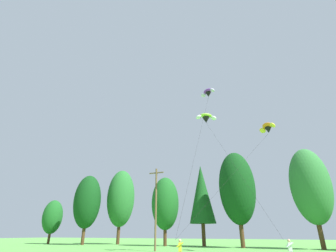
% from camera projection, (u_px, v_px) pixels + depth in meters
% --- Properties ---
extents(treeline_tree_a, '(4.26, 4.26, 9.10)m').
position_uv_depth(treeline_tree_a, '(52.00, 217.00, 56.62)').
color(treeline_tree_a, '#472D19').
rests_on(treeline_tree_a, ground_plane).
extents(treeline_tree_b, '(5.48, 5.48, 13.64)m').
position_uv_depth(treeline_tree_b, '(87.00, 201.00, 52.93)').
color(treeline_tree_b, '#472D19').
rests_on(treeline_tree_b, ground_plane).
extents(treeline_tree_c, '(5.95, 5.95, 15.37)m').
position_uv_depth(treeline_tree_c, '(121.00, 198.00, 55.88)').
color(treeline_tree_c, '#472D19').
rests_on(treeline_tree_c, ground_plane).
extents(treeline_tree_d, '(5.09, 5.09, 12.18)m').
position_uv_depth(treeline_tree_d, '(165.00, 203.00, 47.75)').
color(treeline_tree_d, '#472D19').
rests_on(treeline_tree_d, ground_plane).
extents(treeline_tree_e, '(4.74, 4.74, 14.29)m').
position_uv_depth(treeline_tree_e, '(202.00, 194.00, 47.31)').
color(treeline_tree_e, '#472D19').
rests_on(treeline_tree_e, ground_plane).
extents(treeline_tree_f, '(5.92, 5.92, 15.25)m').
position_uv_depth(treeline_tree_f, '(237.00, 187.00, 42.63)').
color(treeline_tree_f, '#472D19').
rests_on(treeline_tree_f, ground_plane).
extents(treeline_tree_g, '(5.75, 5.75, 14.61)m').
position_uv_depth(treeline_tree_g, '(310.00, 185.00, 38.65)').
color(treeline_tree_g, '#472D19').
rests_on(treeline_tree_g, ground_plane).
extents(utility_pole, '(2.20, 0.26, 10.60)m').
position_uv_depth(utility_pole, '(156.00, 205.00, 34.14)').
color(utility_pole, brown).
rests_on(utility_pole, ground_plane).
extents(kite_flyer_near, '(0.70, 0.72, 1.69)m').
position_uv_depth(kite_flyer_near, '(180.00, 249.00, 18.93)').
color(kite_flyer_near, navy).
rests_on(kite_flyer_near, ground_plane).
extents(kite_flyer_mid, '(0.62, 0.65, 1.69)m').
position_uv_depth(kite_flyer_mid, '(290.00, 249.00, 18.89)').
color(kite_flyer_mid, '#4C4C51').
rests_on(kite_flyer_mid, ground_plane).
extents(parafoil_kite_high_orange, '(8.75, 15.38, 14.08)m').
position_uv_depth(parafoil_kite_high_orange, '(268.00, 128.00, 33.44)').
color(parafoil_kite_high_orange, orange).
extents(parafoil_kite_mid_lime_white, '(8.93, 9.06, 15.68)m').
position_uv_depth(parafoil_kite_mid_lime_white, '(206.00, 118.00, 34.57)').
color(parafoil_kite_mid_lime_white, '#93D633').
extents(parafoil_kite_far_purple, '(2.35, 10.03, 18.10)m').
position_uv_depth(parafoil_kite_far_purple, '(208.00, 93.00, 33.37)').
color(parafoil_kite_far_purple, purple).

